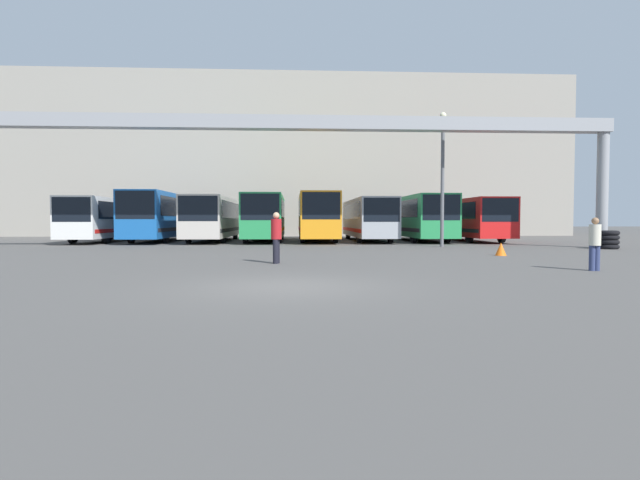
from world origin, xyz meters
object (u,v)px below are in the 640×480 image
at_px(bus_slot_6, 419,216).
at_px(pedestrian_far_center, 276,236).
at_px(tire_stack, 608,240).
at_px(bus_slot_3, 265,215).
at_px(traffic_cone, 501,249).
at_px(bus_slot_2, 214,216).
at_px(bus_slot_7, 470,217).
at_px(bus_slot_4, 317,215).
at_px(bus_slot_5, 367,217).
at_px(lamp_post, 443,173).
at_px(bus_slot_1, 162,214).
at_px(bus_slot_0, 108,217).
at_px(pedestrian_mid_left, 595,243).

bearing_deg(bus_slot_6, pedestrian_far_center, -117.84).
distance_m(pedestrian_far_center, tire_stack, 18.73).
relative_size(bus_slot_3, traffic_cone, 19.58).
xyz_separation_m(bus_slot_2, bus_slot_3, (3.68, -0.59, 0.07)).
bearing_deg(bus_slot_7, bus_slot_4, 177.43).
distance_m(bus_slot_5, bus_slot_6, 3.70).
relative_size(bus_slot_7, pedestrian_far_center, 6.00).
bearing_deg(bus_slot_4, traffic_cone, -64.86).
distance_m(bus_slot_2, lamp_post, 16.51).
relative_size(pedestrian_far_center, tire_stack, 1.71).
relative_size(bus_slot_1, bus_slot_7, 1.14).
distance_m(traffic_cone, lamp_post, 7.93).
height_order(bus_slot_7, lamp_post, lamp_post).
bearing_deg(traffic_cone, pedestrian_far_center, -160.38).
xyz_separation_m(bus_slot_0, traffic_cone, (21.83, -15.15, -1.43)).
distance_m(bus_slot_0, bus_slot_1, 3.69).
bearing_deg(bus_slot_7, pedestrian_far_center, -126.42).
height_order(bus_slot_2, bus_slot_6, bus_slot_6).
xyz_separation_m(bus_slot_4, traffic_cone, (7.12, -15.17, -1.62)).
bearing_deg(bus_slot_0, bus_slot_3, -2.06).
xyz_separation_m(bus_slot_1, bus_slot_4, (11.03, -0.25, -0.03)).
height_order(bus_slot_2, bus_slot_5, bus_slot_2).
bearing_deg(lamp_post, bus_slot_0, 158.95).
bearing_deg(bus_slot_1, traffic_cone, -40.34).
bearing_deg(pedestrian_mid_left, bus_slot_1, 128.34).
height_order(bus_slot_1, lamp_post, lamp_post).
distance_m(bus_slot_4, lamp_post, 10.83).
bearing_deg(bus_slot_1, tire_stack, -22.99).
xyz_separation_m(traffic_cone, lamp_post, (-0.46, 6.92, 3.83)).
bearing_deg(bus_slot_6, bus_slot_1, 178.28).
xyz_separation_m(bus_slot_2, pedestrian_mid_left, (14.62, -21.68, -0.92)).
relative_size(bus_slot_5, bus_slot_7, 1.11).
bearing_deg(bus_slot_3, bus_slot_6, 0.59).
relative_size(bus_slot_4, lamp_post, 1.55).
bearing_deg(bus_slot_1, bus_slot_5, -0.62).
height_order(bus_slot_2, pedestrian_far_center, bus_slot_2).
relative_size(bus_slot_2, bus_slot_6, 1.09).
height_order(bus_slot_0, traffic_cone, bus_slot_0).
bearing_deg(bus_slot_6, bus_slot_4, 177.61).
height_order(pedestrian_mid_left, tire_stack, pedestrian_mid_left).
bearing_deg(bus_slot_3, pedestrian_far_center, -85.53).
bearing_deg(pedestrian_mid_left, bus_slot_5, 97.71).
relative_size(bus_slot_7, lamp_post, 1.42).
bearing_deg(pedestrian_mid_left, bus_slot_4, 106.94).
distance_m(bus_slot_1, bus_slot_4, 11.04).
bearing_deg(bus_slot_0, bus_slot_2, 1.47).
bearing_deg(bus_slot_4, tire_stack, -35.94).
relative_size(bus_slot_2, bus_slot_4, 1.03).
xyz_separation_m(bus_slot_1, bus_slot_6, (18.39, -0.55, -0.10)).
relative_size(bus_slot_2, bus_slot_7, 1.12).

